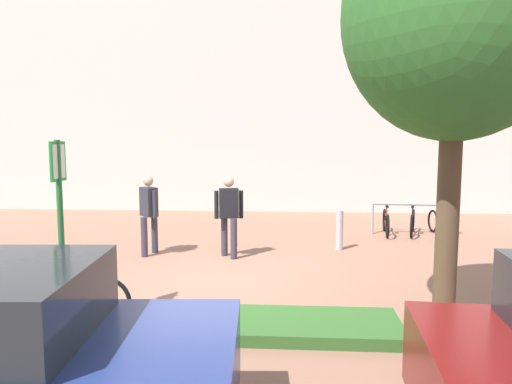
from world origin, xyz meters
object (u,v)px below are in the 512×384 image
bike_rack_cluster (413,222)px  person_suited_dark (149,210)px  tree_sidewalk (457,17)px  parking_sign_post (60,206)px  bike_at_sign (73,298)px  bollard_steel (340,230)px  person_suited_navy (229,211)px

bike_rack_cluster → person_suited_dark: size_ratio=1.23×
tree_sidewalk → parking_sign_post: tree_sidewalk is taller
tree_sidewalk → person_suited_dark: (-4.98, 4.00, -2.98)m
parking_sign_post → person_suited_dark: (0.01, 4.00, -0.65)m
person_suited_dark → tree_sidewalk: bearing=-38.8°
parking_sign_post → person_suited_dark: size_ratio=1.45×
tree_sidewalk → bike_rack_cluster: size_ratio=2.61×
parking_sign_post → bike_at_sign: size_ratio=1.49×
tree_sidewalk → bollard_steel: tree_sidewalk is taller
parking_sign_post → person_suited_navy: parking_sign_post is taller
parking_sign_post → bike_rack_cluster: 9.15m
tree_sidewalk → bike_at_sign: bearing=178.8°
parking_sign_post → bike_at_sign: parking_sign_post is taller
bollard_steel → person_suited_navy: 2.61m
tree_sidewalk → bike_rack_cluster: (1.25, 6.57, -3.61)m
tree_sidewalk → bike_at_sign: tree_sidewalk is taller
person_suited_navy → bike_at_sign: bearing=-113.9°
bollard_steel → person_suited_navy: (-2.41, -0.86, 0.53)m
person_suited_navy → person_suited_dark: (-1.74, 0.11, 0.00)m
tree_sidewalk → parking_sign_post: bearing=180.0°
bike_at_sign → person_suited_navy: (1.68, 3.80, 0.63)m
bike_at_sign → person_suited_navy: 4.20m
bike_rack_cluster → person_suited_navy: person_suited_navy is taller
parking_sign_post → bollard_steel: parking_sign_post is taller
tree_sidewalk → bollard_steel: 5.97m
tree_sidewalk → person_suited_navy: bearing=129.7°
bike_rack_cluster → person_suited_navy: bearing=-149.2°
person_suited_navy → person_suited_dark: size_ratio=1.00×
bike_rack_cluster → bike_at_sign: bearing=-133.6°
tree_sidewalk → person_suited_navy: 5.88m
bike_at_sign → bike_rack_cluster: size_ratio=0.80×
bike_rack_cluster → bollard_steel: bearing=-138.9°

